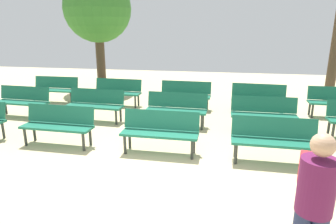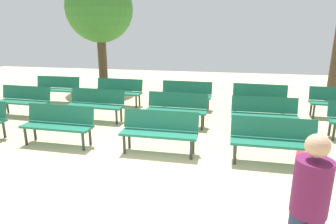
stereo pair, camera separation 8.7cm
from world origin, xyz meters
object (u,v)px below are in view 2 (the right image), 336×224
(bench_r1_c1, at_px, (96,103))
(tree_1, at_px, (99,9))
(bench_r2_c2, at_px, (186,93))
(bench_r1_c2, at_px, (177,107))
(bench_r1_c0, at_px, (24,99))
(bench_r2_c1, at_px, (119,90))
(bench_r2_c3, at_px, (260,97))
(bench_r1_c3, at_px, (264,112))
(bench_r2_c0, at_px, (57,87))
(visitor_with_backpack, at_px, (308,203))
(bench_r0_c1, at_px, (58,122))
(bench_r0_c2, at_px, (160,129))
(bench_r0_c3, at_px, (273,138))
(tree_0, at_px, (336,57))

(bench_r1_c1, relative_size, tree_1, 0.35)
(bench_r1_c1, xyz_separation_m, bench_r2_c2, (2.32, 1.68, 0.00))
(bench_r1_c2, xyz_separation_m, tree_1, (-3.83, 4.20, 2.70))
(bench_r1_c0, xyz_separation_m, tree_1, (0.73, 4.17, 2.70))
(bench_r2_c1, xyz_separation_m, bench_r2_c3, (4.53, -0.10, 0.00))
(bench_r1_c0, bearing_deg, bench_r1_c3, 1.82)
(bench_r2_c0, relative_size, visitor_with_backpack, 0.97)
(bench_r0_c1, height_order, bench_r1_c1, same)
(bench_r0_c2, height_order, bench_r1_c1, same)
(bench_r1_c1, relative_size, bench_r1_c2, 1.01)
(bench_r2_c0, distance_m, bench_r2_c1, 2.30)
(bench_r2_c1, relative_size, bench_r2_c3, 1.00)
(bench_r1_c2, height_order, bench_r1_c3, same)
(bench_r0_c2, xyz_separation_m, bench_r0_c3, (2.25, -0.07, 0.00))
(bench_r1_c2, bearing_deg, tree_1, 134.05)
(bench_r1_c2, height_order, visitor_with_backpack, visitor_with_backpack)
(bench_r0_c1, xyz_separation_m, bench_r1_c3, (4.59, 1.71, 0.00))
(bench_r0_c2, relative_size, bench_r2_c1, 0.99)
(bench_r2_c0, xyz_separation_m, bench_r2_c1, (2.30, -0.05, 0.00))
(bench_r2_c3, distance_m, tree_1, 7.14)
(bench_r0_c1, distance_m, bench_r1_c1, 1.82)
(bench_r1_c3, xyz_separation_m, bench_r2_c0, (-6.78, 1.88, 0.00))
(bench_r2_c0, distance_m, tree_0, 9.51)
(bench_r2_c0, bearing_deg, bench_r1_c0, -89.87)
(bench_r1_c0, relative_size, tree_0, 0.51)
(bench_r1_c2, relative_size, tree_0, 0.51)
(bench_r0_c2, relative_size, bench_r0_c3, 1.00)
(bench_r0_c2, xyz_separation_m, tree_1, (-3.76, 5.99, 2.70))
(bench_r1_c0, xyz_separation_m, bench_r1_c3, (6.77, -0.10, 0.00))
(bench_r1_c1, height_order, tree_1, tree_1)
(bench_r0_c3, xyz_separation_m, bench_r1_c0, (-6.74, 1.89, 0.00))
(bench_r2_c3, bearing_deg, bench_r0_c1, -140.51)
(bench_r0_c3, height_order, bench_r2_c0, same)
(bench_r0_c3, bearing_deg, bench_r1_c0, 164.89)
(tree_1, height_order, visitor_with_backpack, tree_1)
(tree_0, bearing_deg, bench_r2_c3, -147.26)
(bench_r1_c0, bearing_deg, bench_r2_c3, 16.11)
(bench_r0_c2, distance_m, tree_1, 7.58)
(bench_r0_c3, bearing_deg, visitor_with_backpack, -91.61)
(bench_r0_c3, xyz_separation_m, bench_r1_c1, (-4.48, 1.90, 0.00))
(bench_r1_c3, xyz_separation_m, bench_r2_c1, (-4.48, 1.83, 0.00))
(bench_r2_c2, bearing_deg, tree_1, 149.09)
(bench_r0_c3, relative_size, bench_r2_c0, 1.00)
(tree_0, height_order, visitor_with_backpack, tree_0)
(bench_r2_c2, bearing_deg, bench_r1_c0, -157.92)
(bench_r1_c2, xyz_separation_m, tree_0, (4.76, 3.27, 1.08))
(bench_r2_c2, bearing_deg, tree_0, 19.88)
(bench_r0_c2, distance_m, bench_r0_c3, 2.25)
(bench_r1_c1, xyz_separation_m, bench_r2_c1, (0.03, 1.71, 0.00))
(bench_r2_c1, bearing_deg, bench_r2_c0, -178.67)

